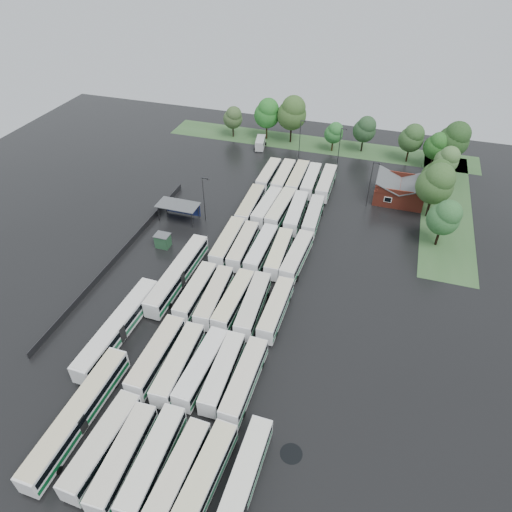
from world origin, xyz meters
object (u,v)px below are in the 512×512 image
(artic_bus_west_a, at_px, (78,415))
(brick_building, at_px, (399,192))
(artic_bus_east, at_px, (237,499))
(minibus, at_px, (260,143))

(artic_bus_west_a, bearing_deg, brick_building, 63.81)
(artic_bus_west_a, bearing_deg, artic_bus_east, -8.40)
(brick_building, height_order, minibus, brick_building)
(artic_bus_west_a, xyz_separation_m, minibus, (-2.41, 81.80, -0.55))
(artic_bus_west_a, distance_m, artic_bus_east, 21.76)
(brick_building, xyz_separation_m, artic_bus_east, (-11.76, -69.44, -0.02))
(brick_building, relative_size, artic_bus_west_a, 0.54)
(brick_building, relative_size, minibus, 1.68)
(artic_bus_east, distance_m, minibus, 88.47)
(artic_bus_west_a, relative_size, minibus, 3.13)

